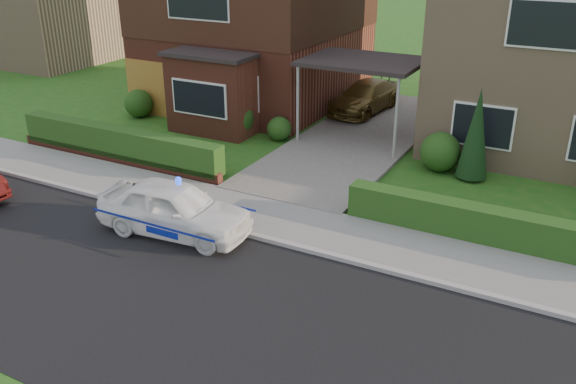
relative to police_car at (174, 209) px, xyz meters
The scene contains 23 objects.
ground 2.80m from the police_car, 61.68° to the right, with size 120.00×120.00×0.00m, color #1A5416.
road 2.80m from the police_car, 61.68° to the right, with size 60.00×6.00×0.02m, color black.
kerb 1.56m from the police_car, 26.69° to the left, with size 60.00×0.16×0.12m, color #9E9993.
sidewalk 2.22m from the police_car, 52.75° to the left, with size 60.00×2.00×0.10m, color slate.
driveway 8.72m from the police_car, 81.45° to the left, with size 3.80×12.00×0.12m, color #666059.
house_left 12.75m from the police_car, 111.32° to the left, with size 7.50×9.53×7.25m.
house_right 13.92m from the police_car, 58.54° to the left, with size 7.50×8.06×7.25m.
carport_link 8.88m from the police_car, 81.40° to the left, with size 3.80×3.00×2.77m.
garage_door 10.28m from the police_car, 132.61° to the left, with size 2.20×0.10×2.10m, color #90561F.
dwarf_wall 5.38m from the police_car, 147.24° to the left, with size 7.70×0.25×0.36m, color brown.
hedge_left 5.48m from the police_car, 145.91° to the left, with size 7.50×0.55×0.90m, color #133812.
hedge_right 7.71m from the police_car, 22.58° to the left, with size 7.50×0.55×0.80m, color #133812.
shrub_left_far 10.12m from the police_car, 135.43° to the left, with size 1.08×1.08×1.08m, color #133812.
shrub_left_mid 7.41m from the police_car, 111.42° to the left, with size 1.32×1.32×1.32m, color #133812.
shrub_left_near 7.29m from the police_car, 98.74° to the left, with size 0.84×0.84×0.84m, color #133812.
shrub_right_near 8.32m from the police_car, 57.31° to the left, with size 1.20×1.20×1.20m, color #133812.
conifer_a 8.77m from the police_car, 51.07° to the left, with size 0.90×0.90×2.60m, color black.
neighbour_left 23.21m from the police_car, 143.98° to the left, with size 6.50×7.00×5.20m, color tan.
police_car is the anchor object (origin of this frame).
driveway_car 11.57m from the police_car, 88.55° to the left, with size 1.59×3.91×1.13m, color brown.
potted_plant_a 4.24m from the police_car, 114.49° to the left, with size 0.38×0.26×0.72m, color gray.
potted_plant_b 4.40m from the police_car, 117.10° to the left, with size 0.35×0.43×0.78m, color gray.
potted_plant_c 3.81m from the police_car, 108.53° to the left, with size 0.39×0.39×0.69m, color gray.
Camera 1 is at (7.22, -7.86, 6.84)m, focal length 38.00 mm.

